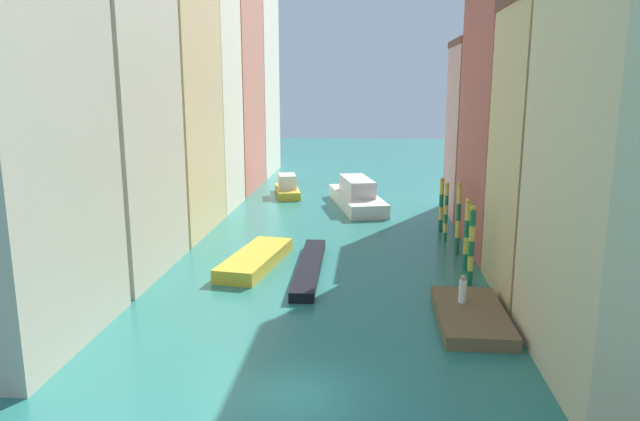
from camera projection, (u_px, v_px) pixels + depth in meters
ground_plane at (335, 229)px, 44.45m from camera, size 154.00×154.00×0.00m
building_left_1 at (90, 86)px, 32.30m from camera, size 7.49×9.29×21.17m
building_left_2 at (155, 92)px, 42.03m from camera, size 7.49×9.93×20.28m
building_left_3 at (191, 92)px, 50.47m from camera, size 7.49×7.39×20.07m
building_left_4 at (219, 85)px, 59.66m from camera, size 7.49×11.21×21.11m
building_left_5 at (242, 80)px, 70.33m from camera, size 7.49×10.77×22.39m
building_right_1 at (578, 149)px, 29.09m from camera, size 7.49×7.46×15.10m
building_right_2 at (531, 101)px, 37.86m from camera, size 7.49×11.48×19.23m
building_right_3 at (496, 129)px, 48.06m from camera, size 7.49×7.57×14.20m
waterfront_dock at (471, 316)px, 26.99m from camera, size 3.05×6.32×0.59m
person_on_dock at (463, 290)px, 27.73m from camera, size 0.36×0.36×1.37m
mooring_pole_0 at (471, 245)px, 31.54m from camera, size 0.34×0.34×4.44m
mooring_pole_1 at (467, 234)px, 34.14m from camera, size 0.33×0.33×4.30m
mooring_pole_2 at (458, 218)px, 37.43m from camera, size 0.32×0.32×4.68m
mooring_pole_3 at (446, 212)px, 40.56m from camera, size 0.28×0.28×4.13m
mooring_pole_4 at (441, 204)px, 43.20m from camera, size 0.34×0.34×4.05m
vaporetto_white at (357, 196)px, 52.48m from camera, size 5.66×11.45×2.56m
gondola_black at (309, 267)px, 34.28m from camera, size 1.47×10.39×0.55m
motorboat_0 at (256, 259)px, 35.39m from camera, size 3.53×7.95×0.80m
motorboat_1 at (287, 188)px, 57.73m from camera, size 3.33×6.36×2.08m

